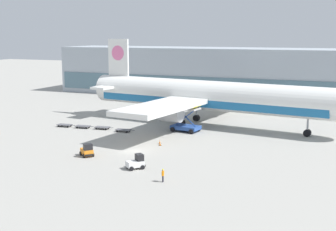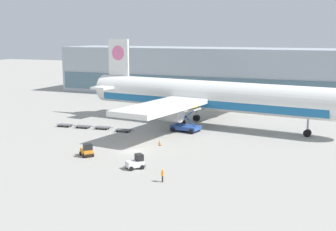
% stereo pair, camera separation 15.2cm
% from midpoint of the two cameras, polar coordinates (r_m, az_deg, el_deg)
% --- Properties ---
extents(ground_plane, '(400.00, 400.00, 0.00)m').
position_cam_midpoint_polar(ground_plane, '(73.59, -4.18, -4.37)').
color(ground_plane, '#9E9B93').
extents(terminal_building, '(90.00, 18.20, 14.00)m').
position_cam_midpoint_polar(terminal_building, '(138.14, 5.00, 5.32)').
color(terminal_building, '#9EA8B2').
rests_on(terminal_building, ground_plane).
extents(airplane_main, '(57.89, 48.64, 17.00)m').
position_cam_midpoint_polar(airplane_main, '(93.26, 4.51, 2.35)').
color(airplane_main, white).
rests_on(airplane_main, ground_plane).
extents(scissor_lift_loader, '(5.56, 3.99, 5.00)m').
position_cam_midpoint_polar(scissor_lift_loader, '(87.57, 2.23, -0.72)').
color(scissor_lift_loader, '#284C99').
rests_on(scissor_lift_loader, ground_plane).
extents(baggage_tug_foreground, '(2.78, 2.68, 2.00)m').
position_cam_midpoint_polar(baggage_tug_foreground, '(71.31, -9.79, -4.23)').
color(baggage_tug_foreground, orange).
rests_on(baggage_tug_foreground, ground_plane).
extents(baggage_tug_mid, '(2.69, 2.77, 2.00)m').
position_cam_midpoint_polar(baggage_tug_mid, '(64.13, -3.85, -5.72)').
color(baggage_tug_mid, silver).
rests_on(baggage_tug_mid, ground_plane).
extents(baggage_dolly_lead, '(3.76, 1.76, 0.48)m').
position_cam_midpoint_polar(baggage_dolly_lead, '(94.43, -12.42, -1.12)').
color(baggage_dolly_lead, '#56565B').
rests_on(baggage_dolly_lead, ground_plane).
extents(baggage_dolly_second, '(3.76, 1.76, 0.48)m').
position_cam_midpoint_polar(baggage_dolly_second, '(92.39, -10.26, -1.28)').
color(baggage_dolly_second, '#56565B').
rests_on(baggage_dolly_second, ground_plane).
extents(baggage_dolly_third, '(3.76, 1.76, 0.48)m').
position_cam_midpoint_polar(baggage_dolly_third, '(90.71, -7.95, -1.43)').
color(baggage_dolly_third, '#56565B').
rests_on(baggage_dolly_third, ground_plane).
extents(baggage_dolly_trail, '(3.76, 1.76, 0.48)m').
position_cam_midpoint_polar(baggage_dolly_trail, '(87.85, -5.41, -1.75)').
color(baggage_dolly_trail, '#56565B').
rests_on(baggage_dolly_trail, ground_plane).
extents(ground_crew_near, '(0.27, 0.56, 1.69)m').
position_cam_midpoint_polar(ground_crew_near, '(58.38, -0.60, -7.19)').
color(ground_crew_near, black).
rests_on(ground_crew_near, ground_plane).
extents(traffic_cone_near, '(0.40, 0.40, 0.74)m').
position_cam_midpoint_polar(traffic_cone_near, '(78.04, -0.96, -3.23)').
color(traffic_cone_near, black).
rests_on(traffic_cone_near, ground_plane).
extents(traffic_cone_far, '(0.40, 0.40, 0.57)m').
position_cam_midpoint_polar(traffic_cone_far, '(76.96, -0.92, -3.49)').
color(traffic_cone_far, black).
rests_on(traffic_cone_far, ground_plane).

